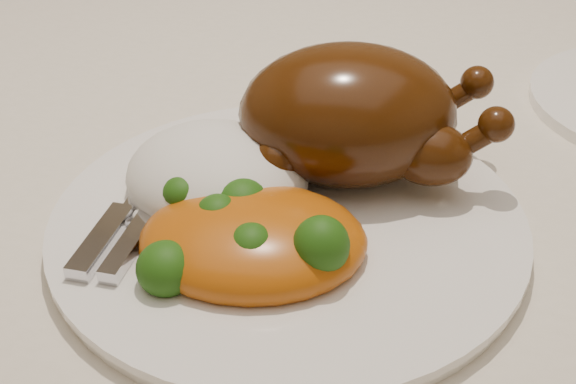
# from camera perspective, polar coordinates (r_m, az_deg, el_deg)

# --- Properties ---
(dining_table) EXTENTS (1.60, 0.90, 0.76)m
(dining_table) POSITION_cam_1_polar(r_m,az_deg,el_deg) (0.73, 4.13, -1.79)
(dining_table) COLOR brown
(dining_table) RESTS_ON floor
(tablecloth) EXTENTS (1.73, 1.03, 0.18)m
(tablecloth) POSITION_cam_1_polar(r_m,az_deg,el_deg) (0.69, 4.38, 3.14)
(tablecloth) COLOR silver
(tablecloth) RESTS_ON dining_table
(dinner_plate) EXTENTS (0.34, 0.34, 0.01)m
(dinner_plate) POSITION_cam_1_polar(r_m,az_deg,el_deg) (0.53, -0.00, -2.37)
(dinner_plate) COLOR white
(dinner_plate) RESTS_ON tablecloth
(roast_chicken) EXTENTS (0.20, 0.15, 0.10)m
(roast_chicken) POSITION_cam_1_polar(r_m,az_deg,el_deg) (0.56, 4.73, 5.51)
(roast_chicken) COLOR #452207
(roast_chicken) RESTS_ON dinner_plate
(rice_mound) EXTENTS (0.14, 0.13, 0.07)m
(rice_mound) POSITION_cam_1_polar(r_m,az_deg,el_deg) (0.55, -5.08, 0.99)
(rice_mound) COLOR white
(rice_mound) RESTS_ON dinner_plate
(mac_and_cheese) EXTENTS (0.16, 0.14, 0.06)m
(mac_and_cheese) POSITION_cam_1_polar(r_m,az_deg,el_deg) (0.49, -2.37, -3.31)
(mac_and_cheese) COLOR #CD550D
(mac_and_cheese) RESTS_ON dinner_plate
(cutlery) EXTENTS (0.04, 0.17, 0.01)m
(cutlery) POSITION_cam_1_polar(r_m,az_deg,el_deg) (0.53, -10.98, -1.91)
(cutlery) COLOR silver
(cutlery) RESTS_ON dinner_plate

